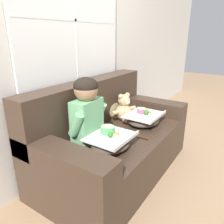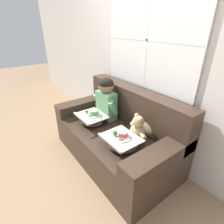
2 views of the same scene
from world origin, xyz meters
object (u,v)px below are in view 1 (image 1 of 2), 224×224
object	(u,v)px
lap_tray_teddy	(144,119)
lap_tray_child	(110,141)
throw_pillow_behind_child	(74,121)
throw_pillow_behind_teddy	(112,104)
couch	(111,140)
teddy_bear	(124,109)
child_figure	(87,108)

from	to	relation	value
lap_tray_teddy	lap_tray_child	bearing A→B (deg)	179.84
throw_pillow_behind_child	throw_pillow_behind_teddy	world-z (taller)	throw_pillow_behind_child
couch	lap_tray_teddy	bearing A→B (deg)	-33.04
throw_pillow_behind_teddy	teddy_bear	xyz separation A→B (m)	(-0.00, -0.17, -0.02)
throw_pillow_behind_teddy	lap_tray_teddy	bearing A→B (deg)	-90.08
throw_pillow_behind_child	teddy_bear	xyz separation A→B (m)	(0.63, -0.17, -0.02)
child_figure	lap_tray_child	bearing A→B (deg)	-89.85
lap_tray_teddy	throw_pillow_behind_teddy	bearing A→B (deg)	89.92
lap_tray_teddy	child_figure	bearing A→B (deg)	158.67
throw_pillow_behind_child	couch	bearing A→B (deg)	-32.94
couch	teddy_bear	distance (m)	0.40
couch	teddy_bear	xyz separation A→B (m)	(0.32, 0.04, 0.25)
couch	lap_tray_child	world-z (taller)	couch
couch	lap_tray_child	size ratio (longest dim) A/B	4.38
throw_pillow_behind_child	lap_tray_child	distance (m)	0.42
couch	child_figure	xyz separation A→B (m)	(-0.32, 0.04, 0.44)
throw_pillow_behind_teddy	lap_tray_child	bearing A→B (deg)	-147.12
throw_pillow_behind_child	child_figure	size ratio (longest dim) A/B	0.58
lap_tray_teddy	couch	bearing A→B (deg)	146.96
teddy_bear	couch	bearing A→B (deg)	-173.05
throw_pillow_behind_child	lap_tray_child	world-z (taller)	throw_pillow_behind_child
throw_pillow_behind_child	lap_tray_teddy	bearing A→B (deg)	-32.99
lap_tray_child	throw_pillow_behind_child	bearing A→B (deg)	90.10
throw_pillow_behind_child	teddy_bear	size ratio (longest dim) A/B	1.02
child_figure	lap_tray_child	xyz separation A→B (m)	(0.00, -0.25, -0.25)
throw_pillow_behind_child	lap_tray_child	size ratio (longest dim) A/B	0.87
throw_pillow_behind_child	lap_tray_child	xyz separation A→B (m)	(0.00, -0.41, -0.09)
throw_pillow_behind_teddy	child_figure	world-z (taller)	child_figure
throw_pillow_behind_teddy	lap_tray_teddy	world-z (taller)	throw_pillow_behind_teddy
child_figure	teddy_bear	size ratio (longest dim) A/B	1.76
lap_tray_child	lap_tray_teddy	world-z (taller)	lap_tray_teddy
throw_pillow_behind_teddy	teddy_bear	distance (m)	0.17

